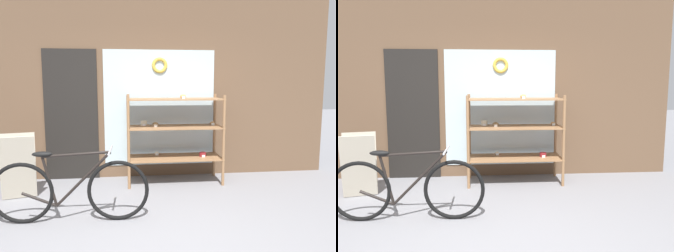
# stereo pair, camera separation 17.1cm
# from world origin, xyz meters

# --- Properties ---
(ground_plane) EXTENTS (30.00, 30.00, 0.00)m
(ground_plane) POSITION_xyz_m (0.00, 0.00, 0.00)
(ground_plane) COLOR gray
(storefront_facade) EXTENTS (6.19, 0.13, 3.82)m
(storefront_facade) POSITION_xyz_m (-0.03, 2.41, 1.87)
(storefront_facade) COLOR brown
(storefront_facade) RESTS_ON ground_plane
(display_case) EXTENTS (1.47, 0.59, 1.39)m
(display_case) POSITION_xyz_m (0.40, 1.98, 0.83)
(display_case) COLOR #8E6642
(display_case) RESTS_ON ground_plane
(bicycle) EXTENTS (1.76, 0.46, 0.83)m
(bicycle) POSITION_xyz_m (-0.98, 0.62, 0.37)
(bicycle) COLOR black
(bicycle) RESTS_ON ground_plane
(sandwich_board) EXTENTS (0.52, 0.48, 0.87)m
(sandwich_board) POSITION_xyz_m (-1.81, 1.49, 0.44)
(sandwich_board) COLOR #B2A893
(sandwich_board) RESTS_ON ground_plane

